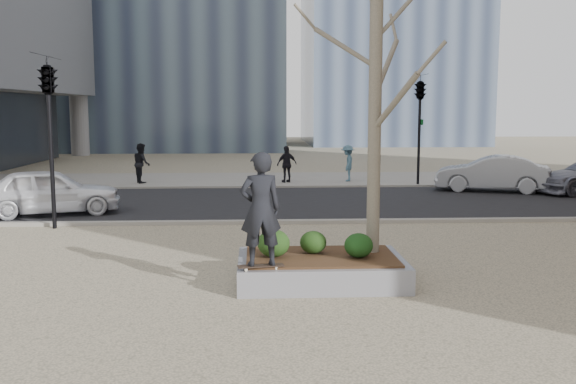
{
  "coord_description": "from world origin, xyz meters",
  "views": [
    {
      "loc": [
        -0.17,
        -11.36,
        3.14
      ],
      "look_at": [
        0.5,
        2.0,
        1.4
      ],
      "focal_mm": 40.0,
      "sensor_mm": 36.0,
      "label": 1
    }
  ],
  "objects_px": {
    "skateboarder": "(260,209)",
    "police_car": "(49,191)",
    "planter": "(321,270)",
    "skateboard": "(261,267)"
  },
  "relations": [
    {
      "from": "skateboard",
      "to": "skateboarder",
      "type": "bearing_deg",
      "value": 0.0
    },
    {
      "from": "skateboarder",
      "to": "police_car",
      "type": "height_order",
      "value": "skateboarder"
    },
    {
      "from": "skateboard",
      "to": "planter",
      "type": "bearing_deg",
      "value": 27.22
    },
    {
      "from": "skateboarder",
      "to": "skateboard",
      "type": "bearing_deg",
      "value": 180.0
    },
    {
      "from": "planter",
      "to": "skateboarder",
      "type": "distance_m",
      "value": 1.86
    },
    {
      "from": "police_car",
      "to": "planter",
      "type": "bearing_deg",
      "value": -153.29
    },
    {
      "from": "skateboarder",
      "to": "police_car",
      "type": "distance_m",
      "value": 10.63
    },
    {
      "from": "planter",
      "to": "skateboard",
      "type": "xyz_separation_m",
      "value": [
        -1.1,
        -0.81,
        0.26
      ]
    },
    {
      "from": "planter",
      "to": "skateboarder",
      "type": "xyz_separation_m",
      "value": [
        -1.1,
        -0.81,
        1.26
      ]
    },
    {
      "from": "planter",
      "to": "police_car",
      "type": "xyz_separation_m",
      "value": [
        -7.31,
        7.79,
        0.49
      ]
    }
  ]
}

